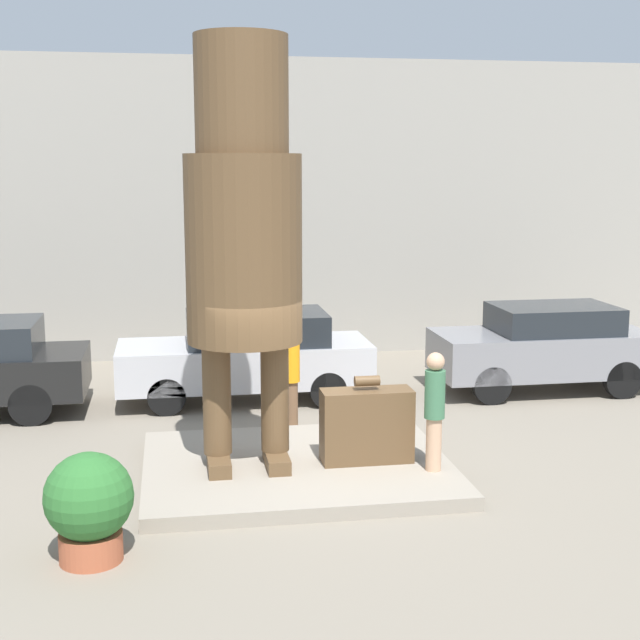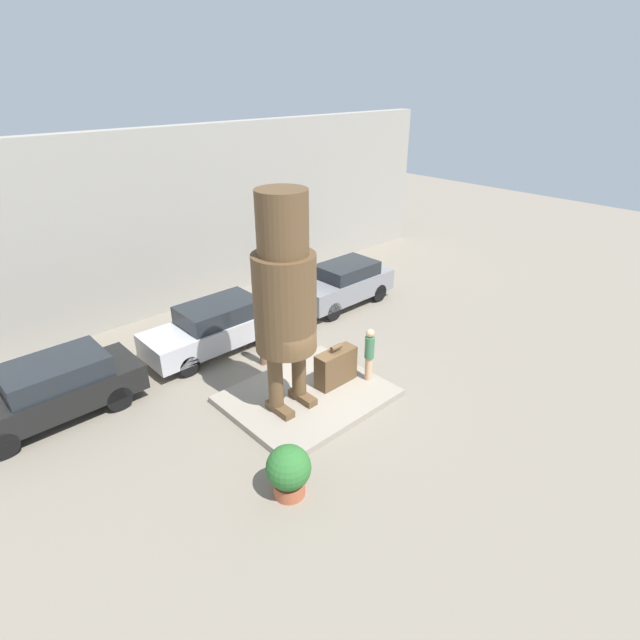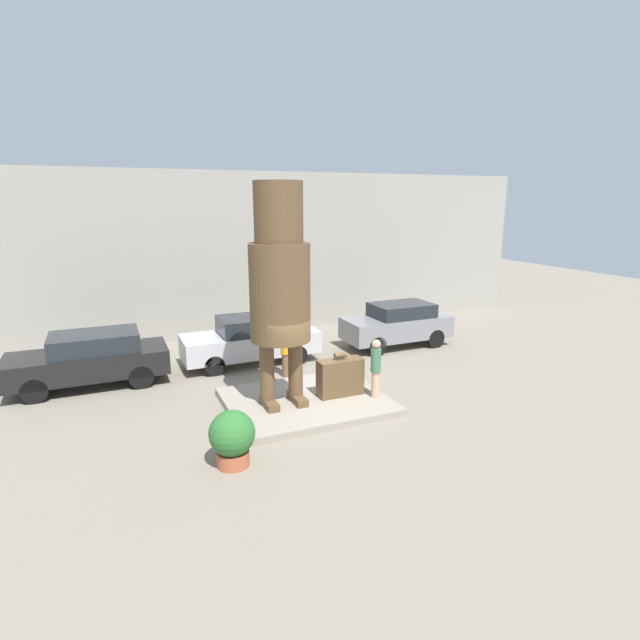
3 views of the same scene
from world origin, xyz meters
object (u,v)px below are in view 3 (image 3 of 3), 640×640
statue_figure (280,278)px  tourist (376,366)px  planter_pot (232,437)px  worker_hivis (285,349)px  parked_car_grey (397,324)px  parked_car_black (90,358)px  giant_suitcase (340,377)px  parked_car_silver (252,339)px

statue_figure → tourist: size_ratio=3.51×
statue_figure → tourist: statue_figure is taller
planter_pot → worker_hivis: bearing=58.7°
statue_figure → parked_car_grey: bearing=32.7°
parked_car_black → worker_hivis: (5.61, -1.55, 0.05)m
tourist → parked_car_black: size_ratio=0.36×
statue_figure → worker_hivis: size_ratio=3.42×
parked_car_grey → parked_car_black: bearing=-0.3°
parked_car_black → parked_car_grey: (10.68, -0.06, 0.01)m
statue_figure → planter_pot: size_ratio=4.69×
giant_suitcase → parked_car_black: size_ratio=0.28×
giant_suitcase → parked_car_grey: 5.90m
tourist → worker_hivis: 3.38m
statue_figure → parked_car_silver: statue_figure is taller
worker_hivis → parked_car_black: bearing=164.5°
statue_figure → parked_car_black: bearing=140.0°
parked_car_silver → planter_pot: bearing=70.4°
statue_figure → giant_suitcase: 3.29m
parked_car_black → parked_car_silver: size_ratio=0.98×
tourist → parked_car_grey: size_ratio=0.40×
statue_figure → tourist: 3.55m
planter_pot → giant_suitcase: bearing=31.8°
tourist → parked_car_silver: (-2.11, 4.75, -0.23)m
planter_pot → tourist: bearing=21.1°
parked_car_grey → planter_pot: (-7.93, -6.20, -0.23)m
parked_car_grey → planter_pot: size_ratio=3.35×
parked_car_silver → tourist: bearing=113.9°
parked_car_black → parked_car_grey: size_ratio=1.10×
parked_car_grey → worker_hivis: bearing=16.4°
parked_car_black → worker_hivis: 5.82m
giant_suitcase → tourist: bearing=-32.6°
statue_figure → parked_car_black: size_ratio=1.27×
tourist → parked_car_grey: 5.73m
parked_car_grey → planter_pot: bearing=38.0°
statue_figure → parked_car_grey: size_ratio=1.40×
statue_figure → planter_pot: 4.18m
tourist → worker_hivis: tourist is taller
parked_car_silver → worker_hivis: 1.83m
parked_car_black → worker_hivis: size_ratio=2.68×
worker_hivis → planter_pot: bearing=-121.3°
giant_suitcase → parked_car_grey: (4.35, 3.98, 0.17)m
giant_suitcase → tourist: (0.82, -0.52, 0.38)m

